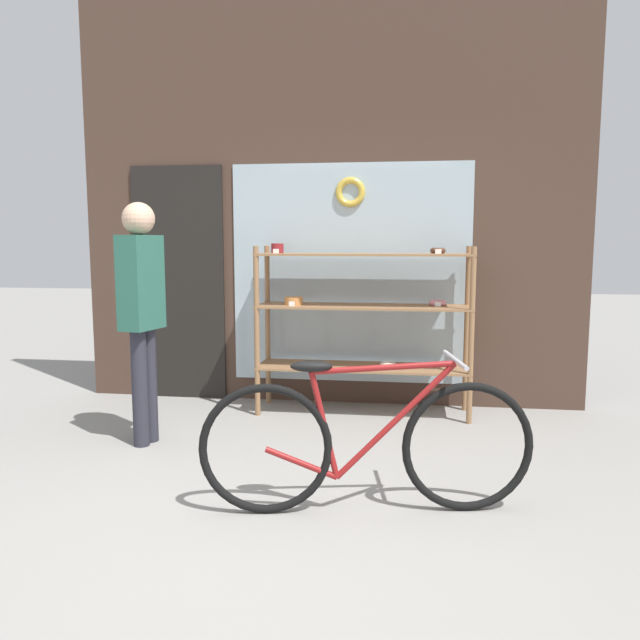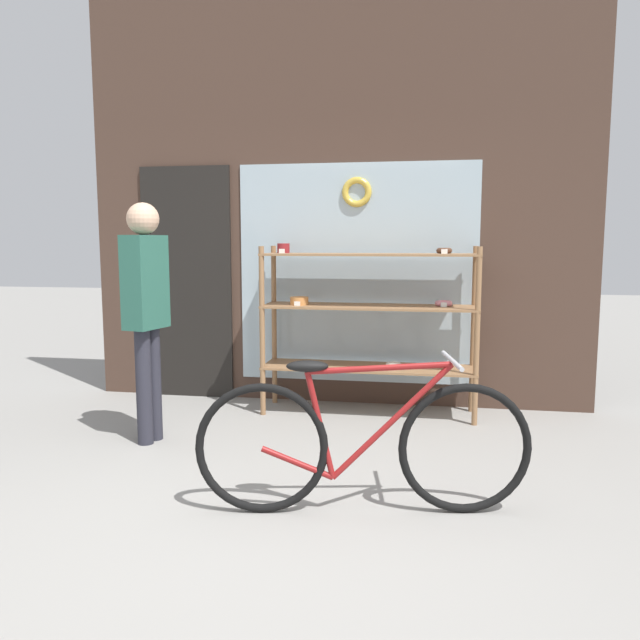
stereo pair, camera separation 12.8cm
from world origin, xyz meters
TOP-DOWN VIEW (x-y plane):
  - ground_plane at (0.00, 0.00)m, footprint 30.00×30.00m
  - storefront_facade at (-0.04, 2.67)m, footprint 4.43×0.13m
  - display_case at (0.34, 2.32)m, footprint 1.76×0.44m
  - bicycle at (0.50, 0.38)m, footprint 1.75×0.48m
  - pedestrian at (-1.13, 1.30)m, footprint 0.24×0.35m

SIDE VIEW (x-z plane):
  - ground_plane at x=0.00m, z-range 0.00..0.00m
  - bicycle at x=0.50m, z-range -0.04..0.79m
  - display_case at x=0.34m, z-range 0.14..1.56m
  - pedestrian at x=-1.13m, z-range 0.16..1.85m
  - storefront_facade at x=-0.04m, z-range -0.06..3.79m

